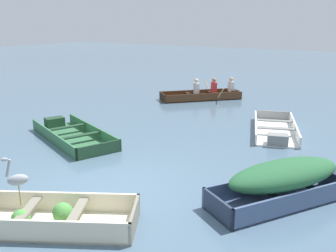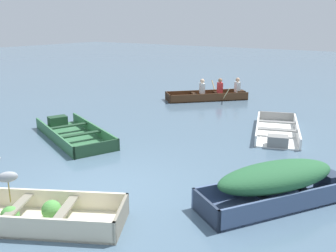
% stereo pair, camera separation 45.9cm
% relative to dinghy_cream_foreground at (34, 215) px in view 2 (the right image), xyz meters
% --- Properties ---
extents(ground_plane, '(80.00, 80.00, 0.00)m').
position_rel_dinghy_cream_foreground_xyz_m(ground_plane, '(0.04, 1.53, -0.15)').
color(ground_plane, slate).
extents(dinghy_cream_foreground, '(2.90, 2.21, 0.38)m').
position_rel_dinghy_cream_foreground_xyz_m(dinghy_cream_foreground, '(0.00, 0.00, 0.00)').
color(dinghy_cream_foreground, beige).
rests_on(dinghy_cream_foreground, ground).
extents(skiff_slate_blue_near_moored, '(2.38, 3.02, 0.80)m').
position_rel_dinghy_cream_foreground_xyz_m(skiff_slate_blue_near_moored, '(3.11, 2.97, 0.31)').
color(skiff_slate_blue_near_moored, '#475B7F').
rests_on(skiff_slate_blue_near_moored, ground).
extents(skiff_green_mid_moored, '(3.63, 2.47, 0.32)m').
position_rel_dinghy_cream_foreground_xyz_m(skiff_green_mid_moored, '(-3.18, 3.69, -0.04)').
color(skiff_green_mid_moored, '#387047').
rests_on(skiff_green_mid_moored, ground).
extents(skiff_white_far_moored, '(2.12, 3.21, 0.32)m').
position_rel_dinghy_cream_foreground_xyz_m(skiff_white_far_moored, '(1.69, 7.26, -0.04)').
color(skiff_white_far_moored, white).
rests_on(skiff_white_far_moored, ground).
extents(rowboat_dark_varnish_with_crew, '(3.06, 3.16, 0.90)m').
position_rel_dinghy_cream_foreground_xyz_m(rowboat_dark_varnish_with_crew, '(-2.37, 10.82, 0.06)').
color(rowboat_dark_varnish_with_crew, '#4C2D19').
rests_on(rowboat_dark_varnish_with_crew, ground).
extents(heron_on_dinghy, '(0.32, 0.42, 0.84)m').
position_rel_dinghy_cream_foreground_xyz_m(heron_on_dinghy, '(-0.34, -0.19, 0.70)').
color(heron_on_dinghy, olive).
rests_on(heron_on_dinghy, dinghy_cream_foreground).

